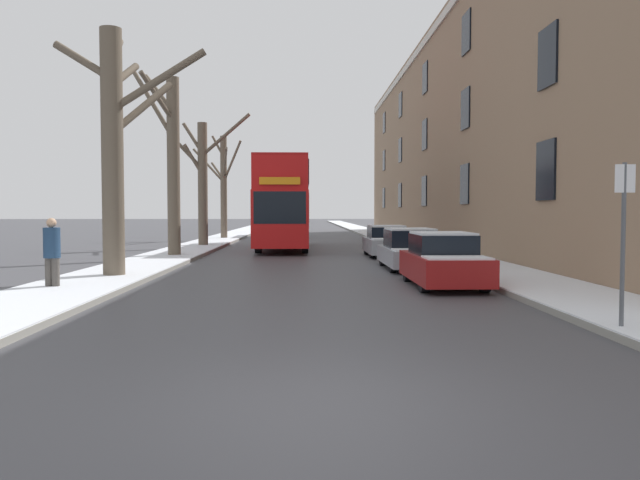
% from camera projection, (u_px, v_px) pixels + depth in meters
% --- Properties ---
extents(ground_plane, '(320.00, 320.00, 0.00)m').
position_uv_depth(ground_plane, '(322.00, 406.00, 6.31)').
color(ground_plane, '#424247').
extents(sidewalk_left, '(2.61, 130.00, 0.16)m').
position_uv_depth(sidewalk_left, '(244.00, 231.00, 59.07)').
color(sidewalk_left, gray).
rests_on(sidewalk_left, ground).
extents(sidewalk_right, '(2.61, 130.00, 0.16)m').
position_uv_depth(sidewalk_right, '(366.00, 231.00, 59.39)').
color(sidewalk_right, gray).
rests_on(sidewalk_right, ground).
extents(terrace_facade_right, '(9.10, 53.52, 12.64)m').
position_uv_depth(terrace_facade_right, '(499.00, 139.00, 37.49)').
color(terrace_facade_right, '#8C7056').
rests_on(terrace_facade_right, ground).
extents(bare_tree_left_0, '(4.28, 2.41, 7.39)m').
position_uv_depth(bare_tree_left_0, '(115.00, 142.00, 17.77)').
color(bare_tree_left_0, brown).
rests_on(bare_tree_left_0, ground).
extents(bare_tree_left_1, '(2.16, 2.67, 7.98)m').
position_uv_depth(bare_tree_left_1, '(171.00, 160.00, 25.96)').
color(bare_tree_left_1, brown).
rests_on(bare_tree_left_1, ground).
extents(bare_tree_left_2, '(4.58, 2.27, 7.19)m').
position_uv_depth(bare_tree_left_2, '(203.00, 179.00, 33.73)').
color(bare_tree_left_2, brown).
rests_on(bare_tree_left_2, ground).
extents(bare_tree_left_3, '(3.64, 4.11, 7.21)m').
position_uv_depth(bare_tree_left_3, '(223.00, 183.00, 42.96)').
color(bare_tree_left_3, brown).
rests_on(bare_tree_left_3, ground).
extents(double_decker_bus, '(2.57, 11.39, 4.54)m').
position_uv_depth(double_decker_bus, '(284.00, 200.00, 32.72)').
color(double_decker_bus, red).
rests_on(double_decker_bus, ground).
extents(parked_car_0, '(1.70, 3.97, 1.42)m').
position_uv_depth(parked_car_0, '(443.00, 261.00, 16.31)').
color(parked_car_0, maroon).
rests_on(parked_car_0, ground).
extents(parked_car_1, '(1.79, 4.32, 1.39)m').
position_uv_depth(parked_car_1, '(410.00, 250.00, 21.34)').
color(parked_car_1, '#9EA3AD').
rests_on(parked_car_1, ground).
extents(parked_car_2, '(1.77, 4.04, 1.36)m').
position_uv_depth(parked_car_2, '(387.00, 242.00, 27.36)').
color(parked_car_2, '#9EA3AD').
rests_on(parked_car_2, ground).
extents(oncoming_van, '(2.10, 5.57, 2.25)m').
position_uv_depth(oncoming_van, '(276.00, 221.00, 46.57)').
color(oncoming_van, '#9EA3AD').
rests_on(oncoming_van, ground).
extents(pedestrian_left_sidewalk, '(0.39, 0.39, 1.81)m').
position_uv_depth(pedestrian_left_sidewalk, '(52.00, 252.00, 15.07)').
color(pedestrian_left_sidewalk, '#4C4742').
rests_on(pedestrian_left_sidewalk, ground).
extents(street_sign_post, '(0.32, 0.07, 2.73)m').
position_uv_depth(street_sign_post, '(623.00, 237.00, 9.75)').
color(street_sign_post, '#4C4F54').
rests_on(street_sign_post, ground).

